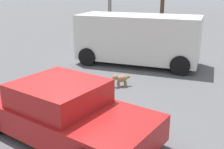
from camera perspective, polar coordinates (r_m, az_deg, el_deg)
ground_plane at (r=6.50m, az=-8.56°, el=-12.10°), size 80.00×80.00×0.00m
sedan_foreground at (r=6.23m, az=-10.22°, el=-7.55°), size 4.34×2.11×1.26m
dog at (r=9.19m, az=1.80°, el=-0.83°), size 0.46×0.51×0.43m
van_white at (r=11.75m, az=5.49°, el=7.57°), size 5.37×3.12×2.09m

